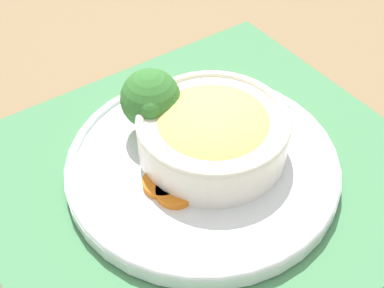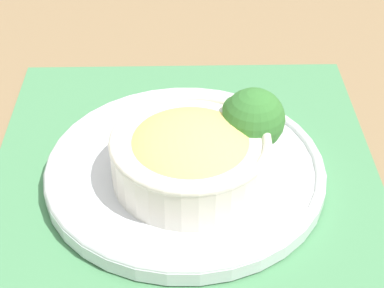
{
  "view_description": "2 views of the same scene",
  "coord_description": "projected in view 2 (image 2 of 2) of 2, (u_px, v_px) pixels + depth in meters",
  "views": [
    {
      "loc": [
        -0.35,
        0.2,
        0.45
      ],
      "look_at": [
        0.01,
        0.01,
        0.04
      ],
      "focal_mm": 50.0,
      "sensor_mm": 36.0,
      "label": 1
    },
    {
      "loc": [
        0.06,
        -0.53,
        0.47
      ],
      "look_at": [
        0.01,
        0.01,
        0.04
      ],
      "focal_mm": 60.0,
      "sensor_mm": 36.0,
      "label": 2
    }
  ],
  "objects": [
    {
      "name": "carrot_slice_near",
      "position": [
        180.0,
        133.0,
        0.73
      ],
      "size": [
        0.04,
        0.04,
        0.01
      ],
      "color": "orange",
      "rests_on": "plate"
    },
    {
      "name": "plate",
      "position": [
        185.0,
        170.0,
        0.69
      ],
      "size": [
        0.3,
        0.3,
        0.02
      ],
      "color": "silver",
      "rests_on": "placemat"
    },
    {
      "name": "ground_plane",
      "position": [
        185.0,
        180.0,
        0.7
      ],
      "size": [
        4.0,
        4.0,
        0.0
      ],
      "primitive_type": "plane",
      "color": "#8C704C"
    },
    {
      "name": "carrot_slice_middle",
      "position": [
        164.0,
        135.0,
        0.73
      ],
      "size": [
        0.04,
        0.04,
        0.01
      ],
      "color": "orange",
      "rests_on": "plate"
    },
    {
      "name": "placemat",
      "position": [
        185.0,
        179.0,
        0.7
      ],
      "size": [
        0.48,
        0.52,
        0.0
      ],
      "color": "#4C8C59",
      "rests_on": "ground_plane"
    },
    {
      "name": "bowl",
      "position": [
        190.0,
        154.0,
        0.66
      ],
      "size": [
        0.17,
        0.17,
        0.06
      ],
      "color": "silver",
      "rests_on": "plate"
    },
    {
      "name": "broccoli_floret",
      "position": [
        253.0,
        120.0,
        0.68
      ],
      "size": [
        0.07,
        0.07,
        0.08
      ],
      "color": "#759E51",
      "rests_on": "plate"
    }
  ]
}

